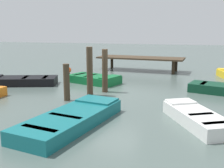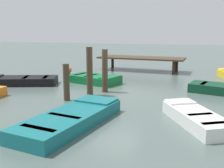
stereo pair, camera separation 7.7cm
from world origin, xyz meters
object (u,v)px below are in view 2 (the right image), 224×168
(rowboat_teal, at_px, (71,118))
(rowboat_white, at_px, (196,117))
(rowboat_black, at_px, (20,81))
(rowboat_green, at_px, (94,79))
(dock_segment, at_px, (141,59))
(mooring_piling_mid_right, at_px, (90,71))
(mooring_piling_near_right, at_px, (105,71))
(mooring_piling_near_left, at_px, (66,82))
(marker_buoy, at_px, (69,70))

(rowboat_teal, bearing_deg, rowboat_white, -62.24)
(rowboat_black, height_order, rowboat_teal, same)
(rowboat_black, relative_size, rowboat_green, 1.29)
(rowboat_white, distance_m, rowboat_teal, 3.78)
(dock_segment, xyz_separation_m, mooring_piling_mid_right, (-0.84, -7.58, 0.21))
(rowboat_teal, bearing_deg, dock_segment, 10.13)
(rowboat_black, relative_size, mooring_piling_near_right, 2.00)
(mooring_piling_near_left, bearing_deg, mooring_piling_mid_right, 62.99)
(rowboat_black, bearing_deg, mooring_piling_near_right, 157.53)
(dock_segment, xyz_separation_m, mooring_piling_near_left, (-1.41, -8.70, -0.10))
(rowboat_black, distance_m, rowboat_teal, 7.09)
(dock_segment, relative_size, mooring_piling_near_left, 3.99)
(dock_segment, bearing_deg, mooring_piling_mid_right, -92.13)
(rowboat_green, xyz_separation_m, mooring_piling_mid_right, (0.76, -2.64, 0.84))
(rowboat_white, distance_m, mooring_piling_near_left, 5.26)
(mooring_piling_near_right, bearing_deg, dock_segment, 86.65)
(marker_buoy, bearing_deg, rowboat_teal, -64.30)
(dock_segment, bearing_deg, mooring_piling_near_left, -95.03)
(rowboat_green, relative_size, mooring_piling_near_left, 2.04)
(dock_segment, height_order, mooring_piling_near_right, mooring_piling_near_right)
(rowboat_teal, distance_m, mooring_piling_mid_right, 3.93)
(rowboat_green, height_order, mooring_piling_near_left, mooring_piling_near_left)
(rowboat_black, height_order, rowboat_white, same)
(dock_segment, distance_m, mooring_piling_near_right, 6.81)
(mooring_piling_near_left, bearing_deg, rowboat_black, 149.29)
(mooring_piling_near_left, xyz_separation_m, mooring_piling_near_right, (1.01, 1.91, 0.24))
(mooring_piling_near_left, distance_m, mooring_piling_mid_right, 1.30)
(mooring_piling_mid_right, relative_size, mooring_piling_near_right, 1.07)
(dock_segment, height_order, rowboat_teal, dock_segment)
(marker_buoy, bearing_deg, rowboat_green, -40.03)
(rowboat_teal, relative_size, mooring_piling_near_left, 2.83)
(marker_buoy, bearing_deg, mooring_piling_mid_right, -55.56)
(mooring_piling_near_right, bearing_deg, mooring_piling_mid_right, -119.28)
(dock_segment, bearing_deg, mooring_piling_near_right, -89.18)
(rowboat_white, relative_size, mooring_piling_mid_right, 1.41)
(dock_segment, bearing_deg, rowboat_black, -124.41)
(rowboat_black, distance_m, mooring_piling_mid_right, 4.54)
(rowboat_black, distance_m, marker_buoy, 3.77)
(dock_segment, bearing_deg, rowboat_white, -66.34)
(rowboat_white, bearing_deg, rowboat_green, 16.52)
(dock_segment, relative_size, rowboat_black, 1.52)
(mooring_piling_near_left, height_order, mooring_piling_mid_right, mooring_piling_mid_right)
(rowboat_white, bearing_deg, mooring_piling_mid_right, 31.36)
(dock_segment, height_order, rowboat_white, dock_segment)
(rowboat_green, distance_m, mooring_piling_mid_right, 2.87)
(rowboat_white, relative_size, mooring_piling_near_right, 1.52)
(rowboat_black, bearing_deg, rowboat_teal, 118.19)
(rowboat_black, distance_m, mooring_piling_near_right, 4.84)
(mooring_piling_mid_right, bearing_deg, mooring_piling_near_left, -117.01)
(rowboat_black, bearing_deg, mooring_piling_mid_right, 147.06)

